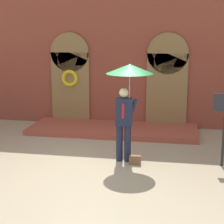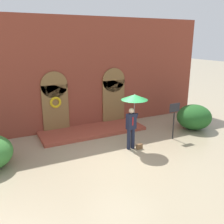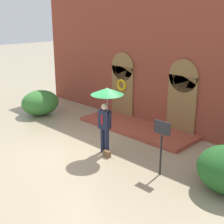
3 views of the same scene
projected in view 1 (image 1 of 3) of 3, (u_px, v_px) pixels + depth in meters
name	position (u px, v px, depth m)	size (l,w,h in m)	color
ground_plane	(90.00, 166.00, 8.78)	(80.00, 80.00, 0.00)	tan
building_facade	(119.00, 44.00, 12.18)	(14.00, 2.30, 5.60)	brown
person_with_umbrella	(128.00, 83.00, 8.71)	(1.10, 1.10, 2.36)	#191E33
handbag	(135.00, 160.00, 8.87)	(0.28, 0.12, 0.22)	brown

